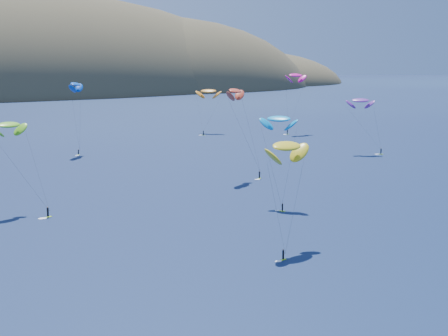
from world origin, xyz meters
TOP-DOWN VIEW (x-y plane):
  - island at (39.40, 562.36)m, footprint 730.00×300.00m
  - kitesurfer_2 at (1.74, 53.77)m, footprint 10.88×10.65m
  - kitesurfer_3 at (-35.09, 100.49)m, footprint 10.15×12.86m
  - kitesurfer_4 at (-2.10, 170.74)m, footprint 8.31×9.40m
  - kitesurfer_5 at (17.16, 79.71)m, footprint 7.89×11.57m
  - kitesurfer_6 at (80.51, 127.33)m, footprint 9.64×11.19m
  - kitesurfer_8 at (92.57, 182.00)m, footprint 11.73×6.10m
  - kitesurfer_9 at (23.20, 109.55)m, footprint 10.15×9.10m
  - kitesurfer_11 at (61.89, 201.03)m, footprint 12.97×14.22m

SIDE VIEW (x-z plane):
  - island at x=39.40m, z-range -115.74..94.26m
  - kitesurfer_2 at x=1.74m, z-range 7.21..27.06m
  - kitesurfer_11 at x=61.89m, z-range 7.18..27.32m
  - kitesurfer_6 at x=80.51m, z-range 7.44..27.33m
  - kitesurfer_3 at x=-35.09m, z-range 7.88..28.16m
  - kitesurfer_5 at x=17.16m, z-range 8.16..29.11m
  - kitesurfer_4 at x=-2.10m, z-range 10.12..35.29m
  - kitesurfer_9 at x=23.20m, z-range 10.27..35.59m
  - kitesurfer_8 at x=92.57m, z-range 10.50..37.17m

